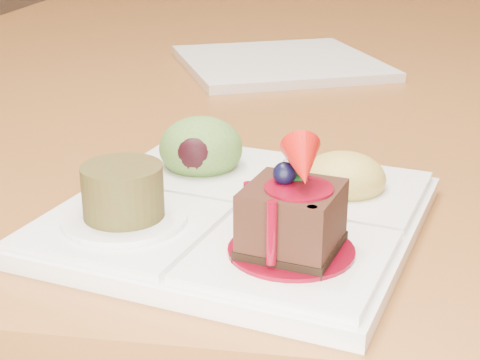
# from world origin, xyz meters

# --- Properties ---
(dining_table) EXTENTS (1.00, 1.80, 0.75)m
(dining_table) POSITION_xyz_m (0.00, 0.00, 0.68)
(dining_table) COLOR brown
(dining_table) RESTS_ON ground
(sampler_plate) EXTENTS (0.29, 0.29, 0.09)m
(sampler_plate) POSITION_xyz_m (0.11, -0.75, 0.77)
(sampler_plate) COLOR white
(sampler_plate) RESTS_ON dining_table
(second_plate) EXTENTS (0.33, 0.33, 0.01)m
(second_plate) POSITION_xyz_m (0.08, -0.24, 0.76)
(second_plate) COLOR white
(second_plate) RESTS_ON dining_table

